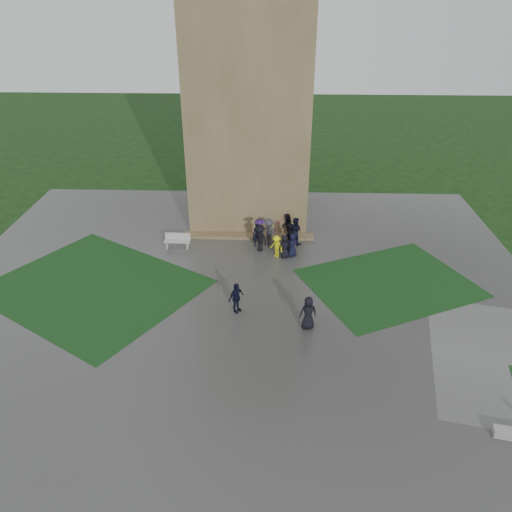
{
  "coord_description": "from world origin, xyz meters",
  "views": [
    {
      "loc": [
        1.62,
        -19.75,
        15.36
      ],
      "look_at": [
        0.74,
        5.84,
        1.2
      ],
      "focal_mm": 35.0,
      "sensor_mm": 36.0,
      "label": 1
    }
  ],
  "objects_px": {
    "bench": "(178,241)",
    "pedestrian_mid": "(236,298)",
    "tower": "(250,89)",
    "pedestrian_near": "(308,313)"
  },
  "relations": [
    {
      "from": "pedestrian_near",
      "to": "pedestrian_mid",
      "type": "bearing_deg",
      "value": -30.68
    },
    {
      "from": "bench",
      "to": "pedestrian_mid",
      "type": "bearing_deg",
      "value": -56.87
    },
    {
      "from": "pedestrian_mid",
      "to": "pedestrian_near",
      "type": "height_order",
      "value": "pedestrian_near"
    },
    {
      "from": "bench",
      "to": "pedestrian_near",
      "type": "xyz_separation_m",
      "value": [
        8.01,
        -8.39,
        0.4
      ]
    },
    {
      "from": "bench",
      "to": "pedestrian_mid",
      "type": "height_order",
      "value": "pedestrian_mid"
    },
    {
      "from": "bench",
      "to": "pedestrian_near",
      "type": "relative_size",
      "value": 0.94
    },
    {
      "from": "tower",
      "to": "pedestrian_mid",
      "type": "distance_m",
      "value": 15.41
    },
    {
      "from": "tower",
      "to": "pedestrian_mid",
      "type": "height_order",
      "value": "tower"
    },
    {
      "from": "bench",
      "to": "pedestrian_mid",
      "type": "relative_size",
      "value": 0.99
    },
    {
      "from": "tower",
      "to": "bench",
      "type": "xyz_separation_m",
      "value": [
        -4.49,
        -6.01,
        -8.48
      ]
    }
  ]
}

